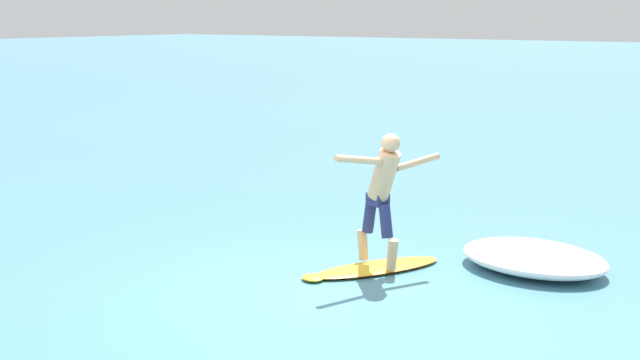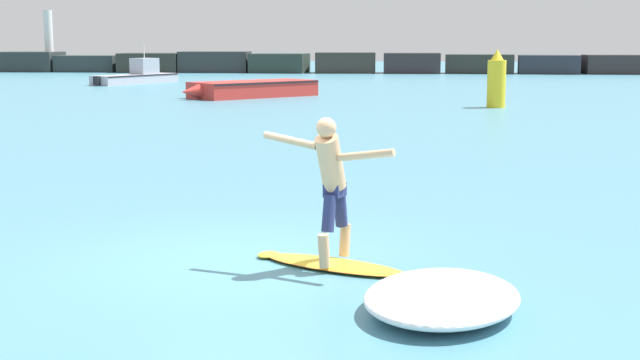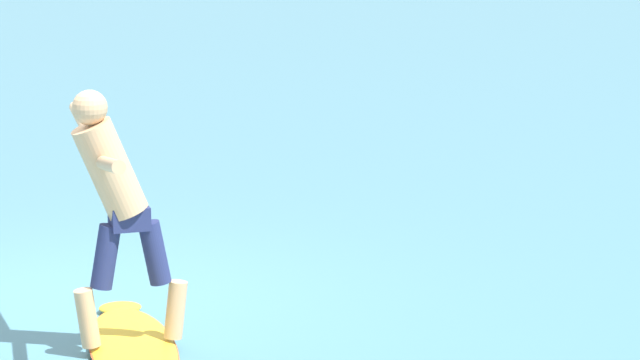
{
  "view_description": "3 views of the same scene",
  "coord_description": "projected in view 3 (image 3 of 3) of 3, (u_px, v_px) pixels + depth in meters",
  "views": [
    {
      "loc": [
        -8.31,
        -6.24,
        3.33
      ],
      "look_at": [
        1.77,
        1.07,
        1.0
      ],
      "focal_mm": 50.0,
      "sensor_mm": 36.0,
      "label": 1
    },
    {
      "loc": [
        2.28,
        -10.64,
        2.74
      ],
      "look_at": [
        0.98,
        1.01,
        0.88
      ],
      "focal_mm": 50.0,
      "sensor_mm": 36.0,
      "label": 2
    },
    {
      "loc": [
        9.99,
        -5.25,
        3.32
      ],
      "look_at": [
        0.96,
        1.68,
        0.92
      ],
      "focal_mm": 85.0,
      "sensor_mm": 36.0,
      "label": 3
    }
  ],
  "objects": [
    {
      "name": "surfboard",
      "position": [
        132.0,
        346.0,
        10.47
      ],
      "size": [
        2.06,
        1.35,
        0.21
      ],
      "color": "yellow",
      "rests_on": "ground"
    },
    {
      "name": "surfer",
      "position": [
        114.0,
        195.0,
        10.18
      ],
      "size": [
        1.61,
        0.92,
        1.77
      ],
      "color": "tan",
      "rests_on": "surfboard"
    },
    {
      "name": "ground_plane",
      "position": [
        69.0,
        305.0,
        11.57
      ],
      "size": [
        200.0,
        200.0,
        0.0
      ],
      "primitive_type": "plane",
      "color": "teal"
    }
  ]
}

